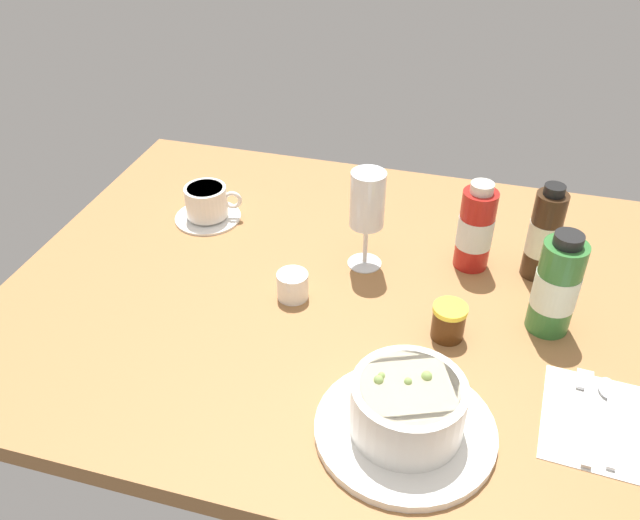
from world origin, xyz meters
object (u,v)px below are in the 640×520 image
sauce_bottle_green (556,286)px  cutlery_setting (597,418)px  jam_jar (449,321)px  coffee_cup (207,204)px  creamer_jug (292,285)px  sauce_bottle_red (475,229)px  porridge_bowl (407,411)px  wine_glass (367,204)px  sauce_bottle_brown (544,235)px

sauce_bottle_green → cutlery_setting: bearing=-69.3°
jam_jar → cutlery_setting: bearing=-27.6°
coffee_cup → creamer_jug: size_ratio=2.13×
cutlery_setting → sauce_bottle_red: (-18.89, 29.71, 6.95)cm
porridge_bowl → sauce_bottle_red: bearing=83.3°
wine_glass → sauce_bottle_green: size_ratio=1.05×
sauce_bottle_green → porridge_bowl: bearing=-123.7°
wine_glass → creamer_jug: bearing=-127.4°
creamer_jug → sauce_bottle_green: size_ratio=0.36×
porridge_bowl → wine_glass: wine_glass is taller
sauce_bottle_brown → cutlery_setting: bearing=-74.7°
cutlery_setting → creamer_jug: bearing=163.7°
porridge_bowl → jam_jar: (2.91, 19.44, -1.16)cm
jam_jar → coffee_cup: bearing=156.4°
coffee_cup → sauce_bottle_brown: size_ratio=0.76×
creamer_jug → jam_jar: jam_jar is taller
wine_glass → sauce_bottle_red: size_ratio=1.11×
sauce_bottle_green → wine_glass: bearing=164.6°
sauce_bottle_red → cutlery_setting: bearing=-57.5°
cutlery_setting → wine_glass: (-36.15, 25.07, 11.55)cm
creamer_jug → jam_jar: size_ratio=1.07×
creamer_jug → wine_glass: (9.05, 11.82, 9.51)cm
wine_glass → cutlery_setting: bearing=-34.7°
creamer_jug → wine_glass: wine_glass is taller
sauce_bottle_red → jam_jar: bearing=-94.9°
cutlery_setting → wine_glass: wine_glass is taller
coffee_cup → jam_jar: coffee_cup is taller
wine_glass → sauce_bottle_red: bearing=15.0°
sauce_bottle_green → sauce_bottle_red: sauce_bottle_green is taller
coffee_cup → sauce_bottle_brown: sauce_bottle_brown is taller
cutlery_setting → sauce_bottle_brown: 31.97cm
creamer_jug → sauce_bottle_red: sauce_bottle_red is taller
porridge_bowl → cutlery_setting: bearing=20.4°
porridge_bowl → creamer_jug: bearing=134.7°
sauce_bottle_green → coffee_cup: bearing=166.8°
creamer_jug → sauce_bottle_red: (26.31, 16.46, 4.91)cm
porridge_bowl → creamer_jug: size_ratio=3.85×
wine_glass → sauce_bottle_green: bearing=-15.4°
porridge_bowl → sauce_bottle_brown: bearing=68.5°
coffee_cup → creamer_jug: (22.20, -17.90, -0.79)cm
jam_jar → sauce_bottle_red: sauce_bottle_red is taller
creamer_jug → sauce_bottle_brown: (37.00, 16.72, 5.47)cm
wine_glass → sauce_bottle_green: (29.78, -8.20, -4.15)cm
jam_jar → sauce_bottle_green: sauce_bottle_green is taller
cutlery_setting → creamer_jug: (-45.20, 13.25, 2.04)cm
coffee_cup → sauce_bottle_red: sauce_bottle_red is taller
cutlery_setting → creamer_jug: size_ratio=2.94×
cutlery_setting → sauce_bottle_red: sauce_bottle_red is taller
jam_jar → sauce_bottle_red: (1.63, 18.99, 4.39)cm
porridge_bowl → sauce_bottle_red: 38.84cm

